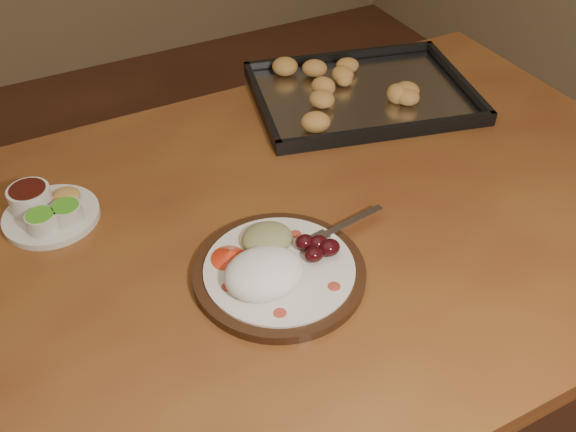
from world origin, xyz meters
TOP-DOWN VIEW (x-y plane):
  - dining_table at (0.29, -0.19)m, footprint 1.50×0.90m
  - dinner_plate at (0.24, -0.28)m, footprint 0.34×0.26m
  - condiment_saucer at (-0.03, 0.01)m, footprint 0.16×0.16m
  - baking_tray at (0.64, 0.10)m, footprint 0.51×0.43m

SIDE VIEW (x-z plane):
  - dining_table at x=0.29m, z-range 0.28..1.03m
  - baking_tray at x=0.64m, z-range 0.74..0.79m
  - dinner_plate at x=0.24m, z-range 0.74..0.80m
  - condiment_saucer at x=-0.03m, z-range 0.74..0.80m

